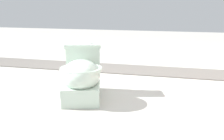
# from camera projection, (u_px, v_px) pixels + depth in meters

# --- Properties ---
(ground_plane) EXTENTS (14.00, 14.00, 0.00)m
(ground_plane) POSITION_uv_depth(u_px,v_px,m) (90.00, 94.00, 2.69)
(ground_plane) COLOR #A8A59E
(gravel_strip) EXTENTS (0.56, 8.00, 0.01)m
(gravel_strip) POSITION_uv_depth(u_px,v_px,m) (151.00, 71.00, 3.63)
(gravel_strip) COLOR #605B56
(gravel_strip) RESTS_ON ground
(toilet) EXTENTS (0.71, 0.53, 0.52)m
(toilet) POSITION_uv_depth(u_px,v_px,m) (82.00, 76.00, 2.54)
(toilet) COLOR #B2C6B7
(toilet) RESTS_ON ground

